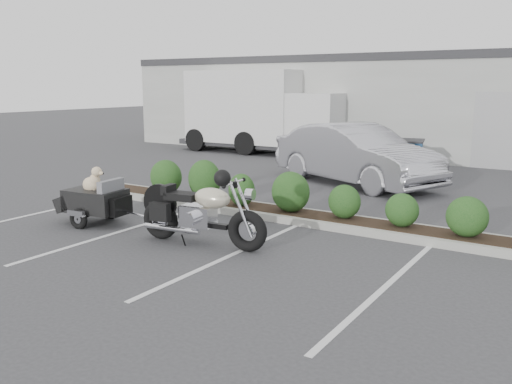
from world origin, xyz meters
The scene contains 8 objects.
ground centered at (0.00, 0.00, 0.00)m, with size 90.00×90.00×0.00m, color #38383A.
planter_kerb centered at (1.00, 2.20, 0.07)m, with size 12.00×1.00×0.15m, color #9E9E93.
building centered at (0.00, 17.00, 2.00)m, with size 26.00×10.00×4.00m, color #9EA099.
motorcycle centered at (0.40, -0.38, 0.59)m, with size 2.55×0.95×1.47m.
pet_trailer centered at (-2.39, -0.36, 0.51)m, with size 2.06×1.16×1.21m.
sedan centered at (0.37, 6.77, 0.87)m, with size 1.84×5.27×1.74m, color #BABAC2.
dumpster centered at (0.75, 9.23, 0.56)m, with size 1.91×1.51×1.11m.
delivery_truck centered at (-5.75, 11.69, 1.63)m, with size 7.46×2.69×3.40m.
Camera 1 is at (6.29, -7.76, 2.85)m, focal length 38.00 mm.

